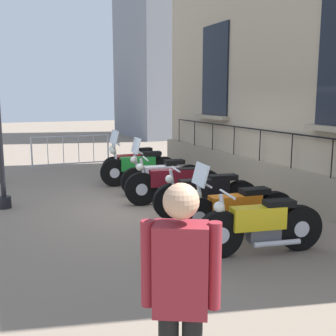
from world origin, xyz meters
TOP-DOWN VIEW (x-y plane):
  - ground_plane at (0.00, 0.00)m, footprint 60.00×60.00m
  - building_facade at (-2.81, 0.00)m, footprint 0.82×10.54m
  - motorcycle_red at (-0.40, -3.18)m, footprint 1.88×0.55m
  - motorcycle_green at (-0.20, -2.15)m, footprint 2.04×0.63m
  - motorcycle_white at (-0.37, -1.00)m, footprint 2.03×0.64m
  - motorcycle_maroon at (-0.26, -0.07)m, footprint 2.14×0.70m
  - motorcycle_black at (-0.43, 1.08)m, footprint 2.09×0.64m
  - motorcycle_orange at (-0.41, 2.18)m, footprint 2.12×0.64m
  - motorcycle_yellow at (-0.23, 3.10)m, footprint 1.95×0.64m
  - crowd_barrier at (0.92, -5.47)m, footprint 2.46×0.14m
  - pedestrian_standing at (2.24, 5.62)m, footprint 0.48×0.36m
  - distant_building at (-5.56, -14.52)m, footprint 3.14×5.81m

SIDE VIEW (x-z plane):
  - ground_plane at x=0.00m, z-range 0.00..0.00m
  - motorcycle_black at x=-0.43m, z-range -0.06..0.90m
  - motorcycle_yellow at x=-0.23m, z-range -0.05..0.90m
  - motorcycle_orange at x=-0.41m, z-range -0.19..1.04m
  - motorcycle_red at x=-0.40m, z-range -0.26..1.11m
  - motorcycle_white at x=-0.37m, z-range -0.25..1.11m
  - motorcycle_maroon at x=-0.26m, z-range -0.07..0.95m
  - motorcycle_green at x=-0.20m, z-range -0.25..1.18m
  - crowd_barrier at x=0.92m, z-range 0.04..1.09m
  - pedestrian_standing at x=2.24m, z-range 0.12..1.89m
  - building_facade at x=-2.81m, z-range -0.13..8.39m
  - distant_building at x=-5.56m, z-range 0.00..13.50m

